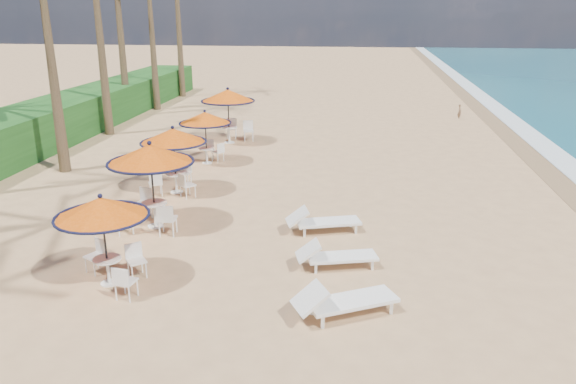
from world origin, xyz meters
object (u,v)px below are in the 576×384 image
at_px(station_1, 149,165).
at_px(lounger_far, 321,221).
at_px(station_4, 229,100).
at_px(lounger_mid, 334,255).
at_px(station_0, 104,218).
at_px(lounger_near, 342,300).
at_px(station_2, 174,144).
at_px(station_3, 206,122).

bearing_deg(station_1, lounger_far, 2.80).
height_order(station_1, station_4, station_4).
relative_size(station_4, lounger_mid, 1.25).
xyz_separation_m(station_0, lounger_far, (4.55, 3.72, -1.25)).
bearing_deg(lounger_mid, lounger_far, 86.93).
bearing_deg(station_0, lounger_mid, 16.52).
bearing_deg(lounger_near, station_2, 101.00).
xyz_separation_m(lounger_mid, lounger_far, (-0.49, 2.22, 0.02)).
xyz_separation_m(station_1, station_3, (-0.32, 7.00, -0.19)).
xyz_separation_m(station_4, lounger_mid, (5.55, -12.68, -1.64)).
relative_size(station_0, lounger_near, 0.97).
relative_size(station_0, station_2, 0.94).
relative_size(station_0, station_3, 1.00).
distance_m(station_0, lounger_mid, 5.41).
xyz_separation_m(station_0, station_1, (-0.27, 3.48, 0.26)).
xyz_separation_m(lounger_near, lounger_mid, (-0.29, 2.24, -0.04)).
relative_size(lounger_near, lounger_mid, 1.10).
distance_m(station_0, station_4, 14.19).
bearing_deg(station_2, station_1, -83.37).
bearing_deg(lounger_near, lounger_mid, 69.36).
distance_m(station_2, station_3, 3.86).
bearing_deg(station_2, lounger_far, -29.34).
bearing_deg(station_3, station_0, -86.77).
relative_size(station_2, lounger_near, 1.03).
bearing_deg(station_2, lounger_mid, -42.15).
bearing_deg(lounger_near, station_1, 114.99).
height_order(station_2, station_3, station_2).
relative_size(station_1, station_2, 1.09).
bearing_deg(station_3, station_2, -90.63).
bearing_deg(station_3, station_1, -87.35).
xyz_separation_m(station_3, lounger_far, (5.14, -6.77, -1.32)).
bearing_deg(station_4, lounger_near, -68.64).
bearing_deg(lounger_near, lounger_far, 71.96).
bearing_deg(lounger_near, station_3, 89.84).
relative_size(station_1, lounger_mid, 1.23).
bearing_deg(lounger_near, station_0, 144.11).
bearing_deg(station_0, station_1, 94.40).
xyz_separation_m(station_1, station_4, (-0.24, 10.69, 0.11)).
relative_size(lounger_near, lounger_far, 1.03).
bearing_deg(station_4, station_2, -90.99).
distance_m(station_2, lounger_near, 9.58).
distance_m(lounger_near, lounger_far, 4.53).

